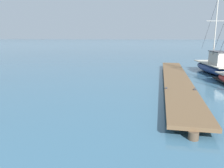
# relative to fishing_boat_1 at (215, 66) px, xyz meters

# --- Properties ---
(floating_dock) EXTENTS (3.54, 19.70, 0.53)m
(floating_dock) POSITION_rel_fishing_boat_1_xyz_m (-4.25, -5.21, -0.33)
(floating_dock) COLOR brown
(floating_dock) RESTS_ON ground
(fishing_boat_1) EXTENTS (2.56, 7.33, 7.22)m
(fishing_boat_1) POSITION_rel_fishing_boat_1_xyz_m (0.00, 0.00, 0.00)
(fishing_boat_1) COLOR navy
(fishing_boat_1) RESTS_ON ground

